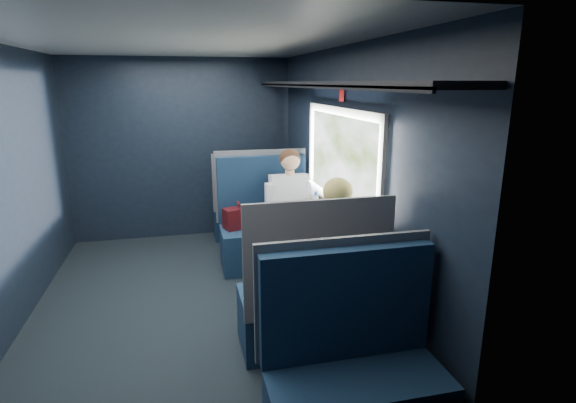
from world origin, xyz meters
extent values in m
cube|color=black|center=(0.00, 0.00, -0.01)|extent=(2.80, 4.20, 0.01)
cube|color=black|center=(1.45, 0.00, 1.15)|extent=(0.10, 4.20, 2.30)
cube|color=black|center=(0.00, 2.15, 1.15)|extent=(2.80, 0.10, 2.30)
cube|color=black|center=(0.00, -2.15, 1.15)|extent=(2.80, 0.10, 2.30)
cube|color=silver|center=(0.00, 0.00, 2.35)|extent=(2.80, 4.20, 0.10)
cube|color=beige|center=(1.38, 0.00, 1.74)|extent=(0.03, 1.84, 0.07)
cube|color=beige|center=(1.38, 0.00, 0.90)|extent=(0.03, 1.84, 0.07)
cube|color=beige|center=(1.38, -0.89, 1.32)|extent=(0.03, 0.07, 0.78)
cube|color=beige|center=(1.38, 0.89, 1.32)|extent=(0.03, 0.07, 0.78)
cube|color=black|center=(1.22, 0.00, 1.98)|extent=(0.36, 4.10, 0.04)
cube|color=black|center=(1.05, 0.00, 1.96)|extent=(0.02, 4.10, 0.03)
cube|color=red|center=(1.38, 0.00, 1.89)|extent=(0.01, 0.10, 0.12)
cylinder|color=#54565E|center=(0.88, 0.00, 0.35)|extent=(0.08, 0.08, 0.70)
cube|color=silver|center=(1.06, 0.00, 0.72)|extent=(0.62, 1.00, 0.04)
cube|color=#0B1C34|center=(0.85, 0.78, 0.23)|extent=(1.00, 0.50, 0.45)
cube|color=#0B1C34|center=(0.85, 1.08, 0.82)|extent=(1.00, 0.10, 0.75)
cube|color=#54565E|center=(0.85, 1.14, 0.85)|extent=(1.04, 0.03, 0.82)
cube|color=#54565E|center=(0.85, 0.73, 0.55)|extent=(0.06, 0.40, 0.20)
cube|color=#450E14|center=(0.55, 0.86, 0.56)|extent=(0.36, 0.26, 0.23)
cylinder|color=#450E14|center=(0.55, 0.86, 0.73)|extent=(0.07, 0.14, 0.03)
cylinder|color=silver|center=(0.80, 0.62, 0.58)|extent=(0.10, 0.10, 0.26)
cylinder|color=blue|center=(0.80, 0.62, 0.74)|extent=(0.05, 0.05, 0.06)
cube|color=#0B1C34|center=(0.85, -0.78, 0.23)|extent=(1.00, 0.50, 0.45)
cube|color=#0B1C34|center=(0.85, -1.08, 0.82)|extent=(1.00, 0.10, 0.75)
cube|color=#54565E|center=(0.85, -1.14, 0.85)|extent=(1.04, 0.03, 0.82)
cube|color=#54565E|center=(0.85, -0.73, 0.55)|extent=(0.06, 0.40, 0.20)
cube|color=#0B1C34|center=(0.85, 1.88, 0.23)|extent=(1.00, 0.40, 0.45)
cube|color=#0B1C34|center=(0.85, 1.64, 0.78)|extent=(1.00, 0.10, 0.66)
cube|color=#54565E|center=(0.85, 1.59, 0.80)|extent=(1.04, 0.03, 0.72)
cube|color=#0B1C34|center=(0.85, -1.64, 0.78)|extent=(1.00, 0.10, 0.66)
cube|color=#54565E|center=(0.85, -1.59, 0.80)|extent=(1.04, 0.03, 0.72)
cube|color=black|center=(1.10, 0.64, 0.53)|extent=(0.36, 0.44, 0.16)
cube|color=black|center=(1.10, 0.44, 0.23)|extent=(0.32, 0.12, 0.45)
cube|color=#B1B7D1|center=(1.10, 0.80, 0.78)|extent=(0.40, 0.29, 0.53)
cylinder|color=#D8A88C|center=(1.10, 0.76, 1.06)|extent=(0.10, 0.10, 0.06)
sphere|color=#D8A88C|center=(1.10, 0.74, 1.20)|extent=(0.21, 0.21, 0.21)
sphere|color=#382114|center=(1.10, 0.76, 1.21)|extent=(0.22, 0.22, 0.22)
cube|color=#B1B7D1|center=(0.88, 0.76, 0.78)|extent=(0.09, 0.12, 0.34)
cube|color=#B1B7D1|center=(1.32, 0.76, 0.78)|extent=(0.09, 0.12, 0.34)
cube|color=black|center=(1.10, -0.64, 0.53)|extent=(0.36, 0.44, 0.16)
cube|color=black|center=(1.10, -0.44, 0.23)|extent=(0.32, 0.12, 0.45)
cube|color=black|center=(1.10, -0.80, 0.78)|extent=(0.40, 0.29, 0.53)
cylinder|color=#D8A88C|center=(1.10, -0.76, 1.06)|extent=(0.10, 0.10, 0.06)
sphere|color=#D8A88C|center=(1.10, -0.74, 1.20)|extent=(0.21, 0.21, 0.21)
sphere|color=tan|center=(1.10, -0.76, 1.21)|extent=(0.22, 0.22, 0.22)
cube|color=black|center=(0.88, -0.76, 0.78)|extent=(0.09, 0.12, 0.34)
cube|color=black|center=(1.32, -0.76, 0.78)|extent=(0.09, 0.12, 0.34)
cube|color=tan|center=(1.10, -0.86, 0.90)|extent=(0.26, 0.07, 0.36)
cube|color=white|center=(1.03, -0.03, 0.74)|extent=(0.51, 0.71, 0.01)
cube|color=silver|center=(1.15, -0.02, 0.75)|extent=(0.27, 0.34, 0.01)
cube|color=silver|center=(1.26, -0.02, 0.87)|extent=(0.05, 0.31, 0.22)
cube|color=black|center=(1.26, -0.02, 0.87)|extent=(0.04, 0.27, 0.18)
cylinder|color=silver|center=(1.26, 0.32, 0.83)|extent=(0.06, 0.06, 0.17)
cylinder|color=blue|center=(1.26, 0.32, 0.93)|extent=(0.03, 0.03, 0.04)
cylinder|color=white|center=(1.33, 0.44, 0.79)|extent=(0.07, 0.07, 0.09)
camera|label=1|loc=(-0.01, -3.81, 1.99)|focal=28.00mm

